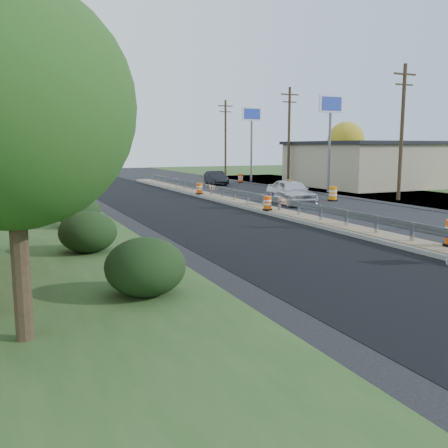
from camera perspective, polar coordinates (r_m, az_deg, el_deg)
name	(u,v)px	position (r m, az deg, el deg)	size (l,w,h in m)	color
ground	(346,231)	(23.43, 13.78, -0.74)	(140.00, 140.00, 0.00)	black
milled_overlay	(182,210)	(30.12, -4.79, 1.59)	(7.20, 120.00, 0.01)	black
median	(263,208)	(30.05, 4.43, 1.79)	(1.60, 55.00, 0.23)	gray
guardrail	(255,197)	(30.86, 3.56, 3.13)	(0.10, 46.15, 0.72)	silver
retail_building_near	(393,163)	(51.99, 18.74, 6.60)	(18.50, 12.50, 4.27)	tan
pylon_sign_mid	(331,113)	(42.30, 12.08, 12.31)	(2.20, 0.30, 7.90)	slate
pylon_sign_north	(252,121)	(54.25, 3.17, 11.69)	(2.20, 0.30, 7.90)	slate
utility_pole_smid	(402,130)	(37.47, 19.66, 10.10)	(1.90, 0.26, 9.40)	#473523
utility_pole_nmid	(289,134)	(49.45, 7.44, 10.12)	(1.90, 0.26, 9.40)	#473523
utility_pole_north	(225,137)	(62.74, 0.17, 9.92)	(1.90, 0.26, 9.40)	#473523
hedge_south	(145,266)	(12.99, -8.98, -4.82)	(2.09, 2.09, 1.52)	black
hedge_mid	(88,232)	(18.66, -15.29, -0.85)	(2.09, 2.09, 1.52)	black
hedge_north	(78,211)	(24.61, -16.31, 1.40)	(2.09, 2.09, 1.52)	black
tree_near_green	(10,107)	(10.24, -23.23, 12.23)	(4.62, 4.62, 6.86)	#473523
tree_near_red	(24,126)	(28.25, -21.90, 10.39)	(4.95, 4.95, 7.35)	#473523
tree_far_yellow	(346,140)	(65.92, 13.75, 9.27)	(4.62, 4.62, 6.86)	#473523
barrel_median_mid	(267,203)	(28.35, 4.99, 2.36)	(0.54, 0.54, 0.79)	black
barrel_median_far	(199,189)	(37.94, -2.82, 4.05)	(0.56, 0.56, 0.82)	black
barrel_shoulder_near	(333,194)	(35.92, 12.35, 3.36)	(0.69, 0.69, 1.01)	black
barrel_shoulder_mid	(290,185)	(44.86, 7.54, 4.49)	(0.61, 0.61, 0.89)	black
barrel_shoulder_far	(241,179)	(52.75, 1.90, 5.21)	(0.61, 0.61, 0.90)	black
car_silver	(291,192)	(33.34, 7.69, 3.68)	(1.96, 4.87, 1.66)	silver
car_dark_mid	(216,178)	(49.93, -0.93, 5.30)	(1.45, 4.15, 1.37)	black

